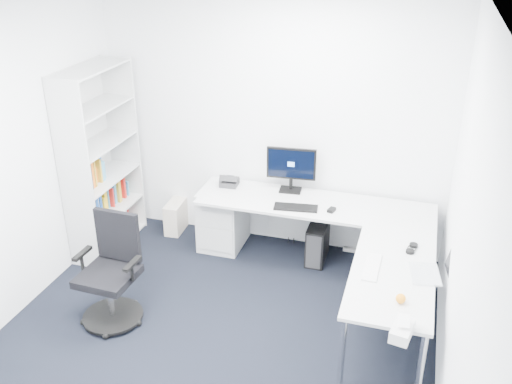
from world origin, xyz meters
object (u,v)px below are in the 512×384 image
(l_desk, at_px, (307,249))
(laptop, at_px, (427,263))
(bookshelf, at_px, (101,161))
(task_chair, at_px, (107,273))
(monitor, at_px, (291,169))

(l_desk, height_order, laptop, laptop)
(bookshelf, xyz_separation_m, laptop, (3.25, -0.71, -0.18))
(bookshelf, height_order, task_chair, bookshelf)
(laptop, bearing_deg, task_chair, -178.61)
(task_chair, bearing_deg, bookshelf, 123.08)
(bookshelf, bearing_deg, laptop, -12.29)
(task_chair, distance_m, monitor, 2.07)
(l_desk, relative_size, bookshelf, 1.19)
(l_desk, xyz_separation_m, laptop, (1.08, -0.66, 0.45))
(bookshelf, height_order, monitor, bookshelf)
(task_chair, height_order, laptop, task_chair)
(l_desk, distance_m, monitor, 0.84)
(l_desk, bearing_deg, monitor, 119.33)
(l_desk, bearing_deg, task_chair, -143.05)
(monitor, bearing_deg, l_desk, -65.89)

